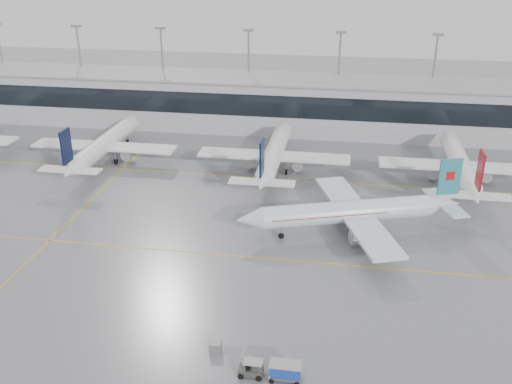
% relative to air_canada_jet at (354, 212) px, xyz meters
% --- Properties ---
extents(ground, '(320.00, 320.00, 0.00)m').
position_rel_air_canada_jet_xyz_m(ground, '(-15.68, -10.17, -3.58)').
color(ground, slate).
rests_on(ground, ground).
extents(taxi_line_main, '(120.00, 0.25, 0.01)m').
position_rel_air_canada_jet_xyz_m(taxi_line_main, '(-15.68, -10.17, -3.58)').
color(taxi_line_main, gold).
rests_on(taxi_line_main, ground).
extents(taxi_line_north, '(120.00, 0.25, 0.01)m').
position_rel_air_canada_jet_xyz_m(taxi_line_north, '(-15.68, 19.83, -3.58)').
color(taxi_line_north, gold).
rests_on(taxi_line_north, ground).
extents(taxi_line_cross, '(0.25, 60.00, 0.01)m').
position_rel_air_canada_jet_xyz_m(taxi_line_cross, '(-45.68, 4.83, -3.58)').
color(taxi_line_cross, gold).
rests_on(taxi_line_cross, ground).
extents(terminal, '(180.00, 15.00, 12.00)m').
position_rel_air_canada_jet_xyz_m(terminal, '(-15.68, 51.83, 2.42)').
color(terminal, '#A9A9AD').
rests_on(terminal, ground).
extents(terminal_glass, '(180.00, 0.20, 5.00)m').
position_rel_air_canada_jet_xyz_m(terminal_glass, '(-15.68, 44.28, 3.92)').
color(terminal_glass, black).
rests_on(terminal_glass, ground).
extents(terminal_roof, '(182.00, 16.00, 0.40)m').
position_rel_air_canada_jet_xyz_m(terminal_roof, '(-15.68, 51.83, 8.62)').
color(terminal_roof, gray).
rests_on(terminal_roof, ground).
extents(light_masts, '(156.40, 1.00, 22.60)m').
position_rel_air_canada_jet_xyz_m(light_masts, '(-15.68, 57.83, 9.76)').
color(light_masts, gray).
rests_on(light_masts, ground).
extents(air_canada_jet, '(35.26, 28.67, 11.31)m').
position_rel_air_canada_jet_xyz_m(air_canada_jet, '(0.00, 0.00, 0.00)').
color(air_canada_jet, silver).
rests_on(air_canada_jet, ground).
extents(parked_jet_b, '(29.64, 36.96, 11.72)m').
position_rel_air_canada_jet_xyz_m(parked_jet_b, '(-50.68, 23.52, 0.13)').
color(parked_jet_b, white).
rests_on(parked_jet_b, ground).
extents(parked_jet_c, '(29.64, 36.96, 11.72)m').
position_rel_air_canada_jet_xyz_m(parked_jet_c, '(-15.68, 23.52, 0.13)').
color(parked_jet_c, white).
rests_on(parked_jet_c, ground).
extents(parked_jet_d, '(29.64, 36.96, 11.72)m').
position_rel_air_canada_jet_xyz_m(parked_jet_d, '(19.32, 23.52, 0.13)').
color(parked_jet_d, white).
rests_on(parked_jet_d, ground).
extents(baggage_tug, '(3.84, 1.60, 1.87)m').
position_rel_air_canada_jet_xyz_m(baggage_tug, '(-10.30, -34.25, -2.92)').
color(baggage_tug, '#34392F').
rests_on(baggage_tug, ground).
extents(baggage_cart, '(3.30, 1.85, 2.04)m').
position_rel_air_canada_jet_xyz_m(baggage_cart, '(-6.70, -34.25, -2.39)').
color(baggage_cart, gray).
rests_on(baggage_cart, ground).
extents(gse_unit, '(1.29, 1.20, 1.27)m').
position_rel_air_canada_jet_xyz_m(gse_unit, '(-14.82, -31.17, -2.95)').
color(gse_unit, slate).
rests_on(gse_unit, ground).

